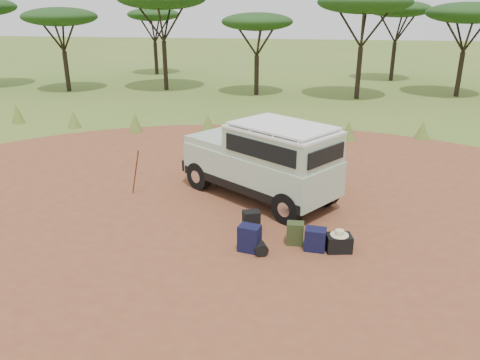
# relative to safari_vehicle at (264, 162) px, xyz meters

# --- Properties ---
(ground) EXTENTS (140.00, 140.00, 0.00)m
(ground) POSITION_rel_safari_vehicle_xyz_m (-0.28, -1.77, -1.08)
(ground) COLOR #4E7529
(ground) RESTS_ON ground
(dirt_clearing) EXTENTS (23.00, 23.00, 0.01)m
(dirt_clearing) POSITION_rel_safari_vehicle_xyz_m (-0.28, -1.77, -1.08)
(dirt_clearing) COLOR brown
(dirt_clearing) RESTS_ON ground
(grass_fringe) EXTENTS (36.60, 1.60, 0.90)m
(grass_fringe) POSITION_rel_safari_vehicle_xyz_m (-0.17, 6.90, -0.68)
(grass_fringe) COLOR #4E7529
(grass_fringe) RESTS_ON ground
(acacia_treeline) EXTENTS (46.70, 13.20, 6.26)m
(acacia_treeline) POSITION_rel_safari_vehicle_xyz_m (0.47, 18.04, 3.79)
(acacia_treeline) COLOR black
(acacia_treeline) RESTS_ON ground
(safari_vehicle) EXTENTS (4.77, 4.14, 2.25)m
(safari_vehicle) POSITION_rel_safari_vehicle_xyz_m (0.00, 0.00, 0.00)
(safari_vehicle) COLOR #A5C0A3
(safari_vehicle) RESTS_ON ground
(walking_staff) EXTENTS (0.44, 0.36, 1.41)m
(walking_staff) POSITION_rel_safari_vehicle_xyz_m (-3.60, -0.37, -0.38)
(walking_staff) COLOR brown
(walking_staff) RESTS_ON ground
(backpack_black) EXTENTS (0.47, 0.41, 0.54)m
(backpack_black) POSITION_rel_safari_vehicle_xyz_m (-0.04, -2.14, -0.81)
(backpack_black) COLOR black
(backpack_black) RESTS_ON ground
(backpack_navy) EXTENTS (0.53, 0.43, 0.61)m
(backpack_navy) POSITION_rel_safari_vehicle_xyz_m (0.05, -3.07, -0.78)
(backpack_navy) COLOR #101234
(backpack_navy) RESTS_ON ground
(backpack_olive) EXTENTS (0.39, 0.28, 0.53)m
(backpack_olive) POSITION_rel_safari_vehicle_xyz_m (1.03, -2.59, -0.82)
(backpack_olive) COLOR #313E1D
(backpack_olive) RESTS_ON ground
(duffel_navy) EXTENTS (0.49, 0.39, 0.51)m
(duffel_navy) POSITION_rel_safari_vehicle_xyz_m (1.49, -2.80, -0.83)
(duffel_navy) COLOR #101234
(duffel_navy) RESTS_ON ground
(hard_case) EXTENTS (0.62, 0.49, 0.39)m
(hard_case) POSITION_rel_safari_vehicle_xyz_m (2.00, -2.77, -0.89)
(hard_case) COLOR black
(hard_case) RESTS_ON ground
(stuff_sack) EXTENTS (0.38, 0.38, 0.29)m
(stuff_sack) POSITION_rel_safari_vehicle_xyz_m (0.31, -3.20, -0.94)
(stuff_sack) COLOR black
(stuff_sack) RESTS_ON ground
(safari_hat) EXTENTS (0.41, 0.41, 0.12)m
(safari_hat) POSITION_rel_safari_vehicle_xyz_m (2.00, -2.77, -0.65)
(safari_hat) COLOR beige
(safari_hat) RESTS_ON hard_case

